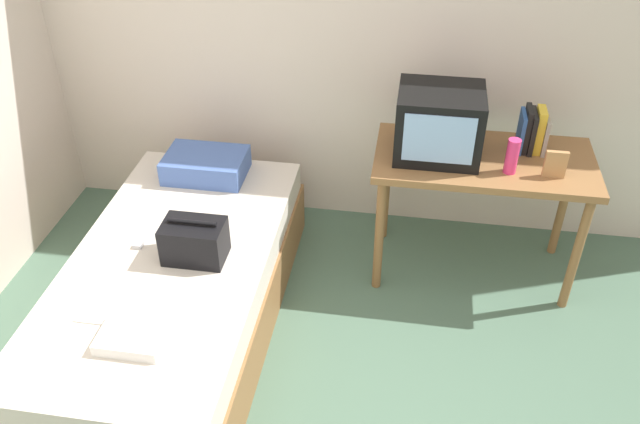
{
  "coord_description": "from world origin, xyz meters",
  "views": [
    {
      "loc": [
        0.29,
        -1.63,
        2.58
      ],
      "look_at": [
        -0.14,
        1.09,
        0.59
      ],
      "focal_mm": 37.15,
      "sensor_mm": 36.0,
      "label": 1
    }
  ],
  "objects": [
    {
      "name": "folded_towel",
      "position": [
        -0.81,
        0.19,
        0.51
      ],
      "size": [
        0.28,
        0.22,
        0.05
      ],
      "primitive_type": "cube",
      "color": "white",
      "rests_on": "bed"
    },
    {
      "name": "picture_frame",
      "position": [
        1.01,
        1.34,
        0.84
      ],
      "size": [
        0.11,
        0.02,
        0.15
      ],
      "primitive_type": "cube",
      "color": "#B27F4C",
      "rests_on": "desk"
    },
    {
      "name": "pillow",
      "position": [
        -0.89,
        1.51,
        0.55
      ],
      "size": [
        0.46,
        0.32,
        0.14
      ],
      "primitive_type": "cube",
      "color": "#4766AD",
      "rests_on": "bed"
    },
    {
      "name": "handbag",
      "position": [
        -0.71,
        0.78,
        0.58
      ],
      "size": [
        0.3,
        0.2,
        0.22
      ],
      "color": "black",
      "rests_on": "bed"
    },
    {
      "name": "water_bottle",
      "position": [
        0.79,
        1.35,
        0.86
      ],
      "size": [
        0.06,
        0.06,
        0.19
      ],
      "primitive_type": "cylinder",
      "color": "#E53372",
      "rests_on": "desk"
    },
    {
      "name": "tv",
      "position": [
        0.42,
        1.49,
        0.95
      ],
      "size": [
        0.44,
        0.39,
        0.36
      ],
      "color": "black",
      "rests_on": "desk"
    },
    {
      "name": "magazine",
      "position": [
        -1.01,
        0.4,
        0.49
      ],
      "size": [
        0.21,
        0.29,
        0.01
      ],
      "primitive_type": "cube",
      "color": "white",
      "rests_on": "bed"
    },
    {
      "name": "remote_dark",
      "position": [
        -0.74,
        0.22,
        0.49
      ],
      "size": [
        0.04,
        0.16,
        0.02
      ],
      "primitive_type": "cube",
      "color": "black",
      "rests_on": "bed"
    },
    {
      "name": "desk",
      "position": [
        0.68,
        1.49,
        0.67
      ],
      "size": [
        1.16,
        0.6,
        0.77
      ],
      "color": "olive",
      "rests_on": "ground"
    },
    {
      "name": "bed",
      "position": [
        -0.85,
        0.75,
        0.24
      ],
      "size": [
        1.0,
        2.0,
        0.48
      ],
      "color": "olive",
      "rests_on": "ground"
    },
    {
      "name": "book_row",
      "position": [
        0.92,
        1.6,
        0.88
      ],
      "size": [
        0.14,
        0.17,
        0.24
      ],
      "color": "#2D5699",
      "rests_on": "desk"
    },
    {
      "name": "wall_back",
      "position": [
        0.0,
        2.0,
        1.3
      ],
      "size": [
        5.2,
        0.1,
        2.6
      ],
      "primitive_type": "cube",
      "color": "beige",
      "rests_on": "ground"
    },
    {
      "name": "remote_silver",
      "position": [
        -1.03,
        0.86,
        0.49
      ],
      "size": [
        0.04,
        0.14,
        0.02
      ],
      "primitive_type": "cube",
      "color": "#B7B7BC",
      "rests_on": "bed"
    }
  ]
}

